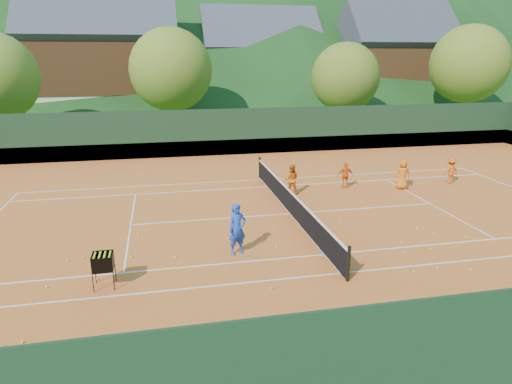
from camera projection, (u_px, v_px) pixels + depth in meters
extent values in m
plane|color=#2E551A|center=(290.00, 214.00, 18.84)|extent=(400.00, 400.00, 0.00)
cube|color=#C95C20|center=(290.00, 214.00, 18.84)|extent=(40.00, 24.00, 0.02)
imported|color=#1C44B9|center=(237.00, 229.00, 14.81)|extent=(0.73, 0.60, 1.72)
imported|color=orange|center=(291.00, 179.00, 21.31)|extent=(0.85, 0.75, 1.45)
imported|color=orange|center=(345.00, 175.00, 22.30)|extent=(0.79, 0.42, 1.29)
imported|color=orange|center=(403.00, 174.00, 22.11)|extent=(0.81, 0.62, 1.48)
imported|color=#D55512|center=(451.00, 171.00, 23.06)|extent=(0.92, 0.61, 1.33)
sphere|color=yellow|center=(139.00, 234.00, 16.63)|extent=(0.07, 0.07, 0.07)
sphere|color=yellow|center=(431.00, 249.00, 15.34)|extent=(0.07, 0.07, 0.07)
sphere|color=yellow|center=(47.00, 287.00, 12.82)|extent=(0.07, 0.07, 0.07)
sphere|color=yellow|center=(414.00, 272.00, 13.73)|extent=(0.07, 0.07, 0.07)
sphere|color=yellow|center=(314.00, 236.00, 16.44)|extent=(0.07, 0.07, 0.07)
sphere|color=yellow|center=(276.00, 247.00, 15.50)|extent=(0.07, 0.07, 0.07)
sphere|color=yellow|center=(97.00, 279.00, 13.25)|extent=(0.07, 0.07, 0.07)
sphere|color=yellow|center=(83.00, 258.00, 14.66)|extent=(0.07, 0.07, 0.07)
sphere|color=yellow|center=(95.00, 350.00, 10.08)|extent=(0.07, 0.07, 0.07)
sphere|color=yellow|center=(471.00, 270.00, 13.85)|extent=(0.07, 0.07, 0.07)
sphere|color=yellow|center=(401.00, 243.00, 15.84)|extent=(0.07, 0.07, 0.07)
sphere|color=yellow|center=(272.00, 288.00, 12.75)|extent=(0.07, 0.07, 0.07)
sphere|color=yellow|center=(340.00, 223.00, 17.74)|extent=(0.07, 0.07, 0.07)
sphere|color=yellow|center=(197.00, 367.00, 9.53)|extent=(0.07, 0.07, 0.07)
sphere|color=yellow|center=(175.00, 257.00, 14.70)|extent=(0.07, 0.07, 0.07)
sphere|color=yellow|center=(417.00, 229.00, 17.10)|extent=(0.07, 0.07, 0.07)
sphere|color=yellow|center=(434.00, 234.00, 16.64)|extent=(0.07, 0.07, 0.07)
sphere|color=yellow|center=(68.00, 260.00, 14.47)|extent=(0.07, 0.07, 0.07)
sphere|color=yellow|center=(274.00, 229.00, 17.09)|extent=(0.07, 0.07, 0.07)
sphere|color=yellow|center=(22.00, 342.00, 10.36)|extent=(0.07, 0.07, 0.07)
sphere|color=yellow|center=(247.00, 246.00, 15.54)|extent=(0.07, 0.07, 0.07)
sphere|color=yellow|center=(106.00, 376.00, 9.26)|extent=(0.07, 0.07, 0.07)
sphere|color=yellow|center=(404.00, 252.00, 15.07)|extent=(0.07, 0.07, 0.07)
sphere|color=yellow|center=(466.00, 237.00, 16.31)|extent=(0.07, 0.07, 0.07)
sphere|color=yellow|center=(296.00, 318.00, 11.29)|extent=(0.07, 0.07, 0.07)
sphere|color=yellow|center=(131.00, 257.00, 14.72)|extent=(0.07, 0.07, 0.07)
sphere|color=yellow|center=(437.00, 268.00, 13.97)|extent=(0.07, 0.07, 0.07)
cube|color=silver|center=(341.00, 273.00, 13.70)|extent=(23.77, 0.06, 0.00)
cube|color=silver|center=(262.00, 180.00, 23.98)|extent=(23.77, 0.06, 0.00)
cube|color=white|center=(325.00, 254.00, 14.98)|extent=(23.77, 0.06, 0.00)
cube|color=white|center=(268.00, 187.00, 22.69)|extent=(23.77, 0.06, 0.00)
cube|color=white|center=(131.00, 225.00, 17.58)|extent=(0.06, 8.23, 0.00)
cube|color=silver|center=(430.00, 204.00, 20.09)|extent=(0.06, 8.23, 0.00)
cube|color=white|center=(290.00, 214.00, 18.84)|extent=(12.80, 0.06, 0.00)
cube|color=white|center=(290.00, 214.00, 18.84)|extent=(0.06, 10.97, 0.00)
cube|color=black|center=(291.00, 203.00, 18.71)|extent=(0.03, 11.97, 0.90)
cube|color=white|center=(291.00, 192.00, 18.57)|extent=(0.05, 11.97, 0.06)
cylinder|color=black|center=(348.00, 264.00, 13.07)|extent=(0.10, 0.10, 1.10)
cylinder|color=black|center=(260.00, 167.00, 24.29)|extent=(0.10, 0.10, 1.10)
cube|color=black|center=(240.00, 132.00, 29.65)|extent=(40.00, 0.05, 3.00)
cube|color=#1A5D28|center=(240.00, 147.00, 29.94)|extent=(40.40, 0.05, 1.00)
cube|color=black|center=(503.00, 373.00, 7.16)|extent=(40.00, 0.05, 3.00)
cylinder|color=black|center=(93.00, 283.00, 12.52)|extent=(0.02, 0.02, 0.55)
cylinder|color=black|center=(114.00, 281.00, 12.63)|extent=(0.02, 0.02, 0.55)
cylinder|color=black|center=(96.00, 274.00, 13.04)|extent=(0.02, 0.02, 0.55)
cylinder|color=black|center=(116.00, 272.00, 13.15)|extent=(0.02, 0.02, 0.55)
cube|color=black|center=(104.00, 269.00, 12.76)|extent=(0.55, 0.55, 0.02)
cube|color=black|center=(102.00, 266.00, 12.43)|extent=(0.55, 0.02, 0.45)
cube|color=black|center=(104.00, 257.00, 12.95)|extent=(0.55, 0.02, 0.45)
cube|color=black|center=(92.00, 262.00, 12.64)|extent=(0.02, 0.55, 0.45)
cube|color=black|center=(113.00, 261.00, 12.74)|extent=(0.02, 0.55, 0.45)
sphere|color=#CCE526|center=(93.00, 259.00, 12.40)|extent=(0.07, 0.07, 0.07)
sphere|color=#CCE526|center=(94.00, 257.00, 12.53)|extent=(0.07, 0.07, 0.07)
sphere|color=#CCE526|center=(95.00, 255.00, 12.66)|extent=(0.07, 0.07, 0.07)
sphere|color=#CCE526|center=(95.00, 253.00, 12.79)|extent=(0.07, 0.07, 0.07)
sphere|color=#CCE526|center=(99.00, 259.00, 12.43)|extent=(0.07, 0.07, 0.07)
sphere|color=#CCE526|center=(99.00, 257.00, 12.56)|extent=(0.07, 0.07, 0.07)
sphere|color=#CCE526|center=(100.00, 254.00, 12.69)|extent=(0.07, 0.07, 0.07)
sphere|color=#CCE526|center=(100.00, 252.00, 12.81)|extent=(0.07, 0.07, 0.07)
sphere|color=#CCE526|center=(104.00, 258.00, 12.46)|extent=(0.07, 0.07, 0.07)
sphere|color=#CCE526|center=(104.00, 256.00, 12.58)|extent=(0.07, 0.07, 0.07)
sphere|color=#CCE526|center=(105.00, 254.00, 12.71)|extent=(0.07, 0.07, 0.07)
sphere|color=#CCE526|center=(105.00, 252.00, 12.84)|extent=(0.07, 0.07, 0.07)
sphere|color=#CCE526|center=(109.00, 258.00, 12.48)|extent=(0.07, 0.07, 0.07)
sphere|color=#CCE526|center=(110.00, 256.00, 12.61)|extent=(0.07, 0.07, 0.07)
sphere|color=#CCE526|center=(110.00, 254.00, 12.74)|extent=(0.07, 0.07, 0.07)
sphere|color=#CCE526|center=(111.00, 252.00, 12.87)|extent=(0.07, 0.07, 0.07)
cube|color=beige|center=(108.00, 107.00, 44.57)|extent=(12.00, 9.00, 2.88)
cube|color=#361D0E|center=(104.00, 68.00, 43.51)|extent=(12.24, 9.18, 4.48)
cube|color=#404148|center=(101.00, 36.00, 42.69)|extent=(13.80, 9.93, 9.93)
cube|color=beige|center=(259.00, 101.00, 51.52)|extent=(11.00, 8.00, 2.52)
cube|color=#371D0F|center=(259.00, 72.00, 50.59)|extent=(11.22, 8.16, 3.92)
cube|color=#414149|center=(259.00, 48.00, 49.85)|extent=(12.65, 8.82, 8.82)
cube|color=beige|center=(390.00, 102.00, 50.49)|extent=(10.00, 8.00, 2.70)
cube|color=#391F0F|center=(392.00, 69.00, 49.50)|extent=(10.20, 8.16, 4.20)
cube|color=#3C3C43|center=(395.00, 43.00, 48.72)|extent=(11.50, 8.82, 8.82)
cylinder|color=#3E2719|center=(2.00, 128.00, 32.17)|extent=(0.36, 0.36, 2.70)
cylinder|color=#3C2718|center=(174.00, 118.00, 36.38)|extent=(0.36, 0.36, 2.88)
sphere|color=#4B711E|center=(171.00, 70.00, 35.30)|extent=(6.40, 6.40, 6.40)
cylinder|color=#422C1A|center=(343.00, 118.00, 38.25)|extent=(0.36, 0.36, 2.52)
sphere|color=#4B6B1C|center=(345.00, 77.00, 37.30)|extent=(5.60, 5.60, 5.60)
cylinder|color=#422B1A|center=(463.00, 110.00, 41.46)|extent=(0.36, 0.36, 3.06)
sphere|color=#52701E|center=(469.00, 64.00, 40.31)|extent=(6.80, 6.80, 6.80)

